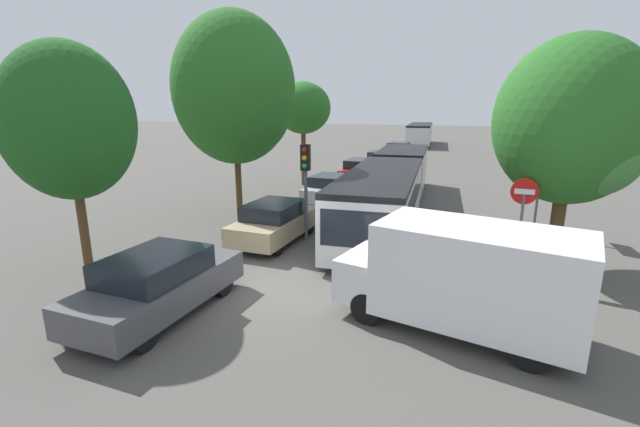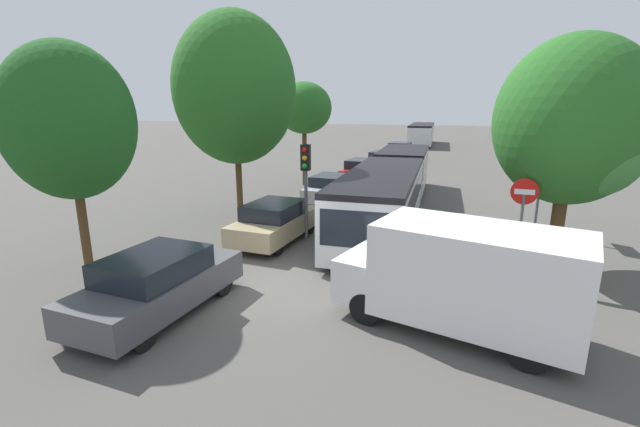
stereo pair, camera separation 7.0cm
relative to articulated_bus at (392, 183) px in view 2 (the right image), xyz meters
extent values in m
plane|color=#4F4C47|center=(-1.53, -9.38, -1.38)|extent=(200.00, 200.00, 0.00)
cube|color=silver|center=(0.27, -3.47, -0.15)|extent=(3.09, 9.15, 1.94)
cube|color=black|center=(0.27, -3.47, 0.20)|extent=(3.09, 8.79, 0.85)
cube|color=black|center=(0.27, -3.47, 0.92)|extent=(3.09, 9.15, 0.19)
cube|color=silver|center=(-0.39, 5.03, -0.15)|extent=(2.88, 6.32, 1.94)
cube|color=black|center=(-0.39, 5.03, 0.20)|extent=(2.88, 6.07, 0.85)
cube|color=black|center=(-0.39, 5.03, 0.92)|extent=(2.88, 6.32, 0.19)
cylinder|color=black|center=(-0.11, 1.49, -0.15)|extent=(1.85, 1.08, 1.78)
cube|color=black|center=(0.61, -7.91, 0.08)|extent=(2.12, 0.26, 1.04)
cylinder|color=black|center=(1.50, -6.26, -0.91)|extent=(0.36, 0.97, 0.95)
cylinder|color=black|center=(-0.52, -6.41, -0.91)|extent=(0.36, 0.97, 0.95)
cylinder|color=black|center=(1.06, -0.52, -0.91)|extent=(0.36, 0.97, 0.95)
cylinder|color=black|center=(-0.96, -0.68, -0.91)|extent=(0.36, 0.97, 0.95)
cylinder|color=black|center=(0.62, 5.10, -0.91)|extent=(0.36, 0.97, 0.95)
cylinder|color=black|center=(-1.40, 4.95, -0.91)|extent=(0.36, 0.97, 0.95)
cube|color=silver|center=(-3.29, 35.30, -0.08)|extent=(3.53, 11.90, 2.04)
cube|color=black|center=(-3.29, 35.30, 0.29)|extent=(3.50, 11.31, 0.86)
cube|color=black|center=(-3.29, 35.30, 1.04)|extent=(3.53, 11.90, 0.20)
cylinder|color=black|center=(-4.69, 39.08, -0.87)|extent=(0.39, 1.04, 1.02)
cylinder|color=black|center=(-2.51, 39.25, -0.87)|extent=(0.39, 1.04, 1.02)
cylinder|color=black|center=(-4.10, 31.71, -0.87)|extent=(0.39, 1.04, 1.02)
cylinder|color=black|center=(-1.93, 31.88, -0.87)|extent=(0.39, 1.04, 1.02)
cube|color=#47474C|center=(-3.16, -11.36, -0.77)|extent=(1.92, 4.31, 0.69)
cube|color=black|center=(-3.16, -11.47, -0.16)|extent=(1.72, 2.28, 0.53)
cylinder|color=black|center=(-3.88, -9.98, -1.05)|extent=(0.24, 0.66, 0.65)
cylinder|color=black|center=(-2.36, -10.02, -1.05)|extent=(0.24, 0.66, 0.65)
cylinder|color=black|center=(-3.95, -12.71, -1.05)|extent=(0.24, 0.66, 0.65)
cylinder|color=black|center=(-2.43, -12.75, -1.05)|extent=(0.24, 0.66, 0.65)
cube|color=tan|center=(-3.07, -5.49, -0.79)|extent=(1.85, 4.15, 0.66)
cube|color=black|center=(-3.07, -5.59, -0.21)|extent=(1.66, 2.19, 0.51)
cylinder|color=black|center=(-3.76, -4.16, -1.07)|extent=(0.23, 0.63, 0.63)
cylinder|color=black|center=(-2.30, -4.20, -1.07)|extent=(0.23, 0.63, 0.63)
cylinder|color=black|center=(-3.83, -6.79, -1.07)|extent=(0.23, 0.63, 0.63)
cylinder|color=black|center=(-2.37, -6.83, -1.07)|extent=(0.23, 0.63, 0.63)
cube|color=#B7BABF|center=(-3.33, 1.30, -0.82)|extent=(1.76, 3.94, 0.63)
cube|color=black|center=(-3.33, 1.21, -0.26)|extent=(1.57, 2.08, 0.48)
cylinder|color=black|center=(-3.99, 2.57, -1.08)|extent=(0.22, 0.60, 0.59)
cylinder|color=black|center=(-2.60, 2.53, -1.08)|extent=(0.22, 0.60, 0.59)
cylinder|color=black|center=(-4.06, 0.07, -1.08)|extent=(0.22, 0.60, 0.59)
cylinder|color=black|center=(-2.67, 0.04, -1.08)|extent=(0.22, 0.60, 0.59)
cube|color=#B21E19|center=(-3.30, 7.28, -0.78)|extent=(1.88, 4.22, 0.68)
cube|color=black|center=(-3.31, 7.18, -0.19)|extent=(1.69, 2.23, 0.52)
cylinder|color=black|center=(-4.01, 8.64, -1.06)|extent=(0.24, 0.64, 0.64)
cylinder|color=black|center=(-2.53, 8.60, -1.06)|extent=(0.24, 0.64, 0.64)
cylinder|color=black|center=(-4.08, 5.96, -1.06)|extent=(0.24, 0.64, 0.64)
cylinder|color=black|center=(-2.60, 5.92, -1.06)|extent=(0.24, 0.64, 0.64)
cube|color=white|center=(-3.35, 13.23, -0.82)|extent=(1.77, 3.98, 0.64)
cube|color=black|center=(-3.35, 13.13, -0.25)|extent=(1.59, 2.10, 0.49)
cylinder|color=black|center=(-4.02, 14.50, -1.08)|extent=(0.22, 0.61, 0.60)
cylinder|color=black|center=(-2.62, 14.47, -1.08)|extent=(0.22, 0.61, 0.60)
cylinder|color=black|center=(-4.08, 11.98, -1.08)|extent=(0.22, 0.61, 0.60)
cylinder|color=black|center=(-2.68, 11.95, -1.08)|extent=(0.22, 0.61, 0.60)
cube|color=black|center=(-3.17, 19.97, -0.76)|extent=(1.96, 4.41, 0.71)
cube|color=black|center=(-3.18, 19.87, -0.13)|extent=(1.76, 2.33, 0.54)
cylinder|color=black|center=(-3.91, 21.39, -1.05)|extent=(0.25, 0.67, 0.66)
cylinder|color=black|center=(-2.36, 21.34, -1.05)|extent=(0.25, 0.67, 0.66)
cylinder|color=black|center=(-3.99, 18.59, -1.05)|extent=(0.25, 0.67, 0.66)
cylinder|color=black|center=(-2.43, 18.55, -1.05)|extent=(0.25, 0.67, 0.66)
cube|color=white|center=(3.66, -9.78, -0.07)|extent=(4.42, 2.80, 2.00)
cube|color=white|center=(1.22, -9.26, -0.54)|extent=(1.27, 2.04, 1.00)
cylinder|color=black|center=(1.43, -10.17, -1.02)|extent=(0.75, 0.38, 0.72)
cylinder|color=black|center=(1.78, -8.52, -1.02)|extent=(0.75, 0.38, 0.72)
cylinder|color=black|center=(4.66, -10.85, -1.02)|extent=(0.75, 0.38, 0.72)
cylinder|color=black|center=(5.01, -9.20, -1.02)|extent=(0.75, 0.38, 0.72)
cylinder|color=#56595E|center=(-2.14, -4.88, 0.32)|extent=(0.12, 0.12, 3.40)
cube|color=black|center=(-2.14, -4.88, 1.57)|extent=(0.35, 0.28, 0.90)
sphere|color=red|center=(-2.13, -5.03, 1.85)|extent=(0.18, 0.18, 0.18)
sphere|color=#EAAD14|center=(-2.13, -5.03, 1.57)|extent=(0.18, 0.18, 0.18)
sphere|color=green|center=(-2.13, -5.03, 1.29)|extent=(0.18, 0.18, 0.18)
cylinder|color=#56595E|center=(4.71, -6.23, -0.18)|extent=(0.08, 0.08, 2.40)
cylinder|color=red|center=(4.71, -6.23, 1.09)|extent=(0.70, 0.03, 0.70)
cube|color=white|center=(4.71, -6.25, 1.09)|extent=(0.50, 0.04, 0.14)
cylinder|color=#56595E|center=(5.69, -1.19, 0.42)|extent=(0.10, 0.10, 3.60)
cube|color=#197A38|center=(5.69, -1.19, 1.92)|extent=(0.13, 1.40, 0.28)
cube|color=#197A38|center=(5.69, -1.19, 1.58)|extent=(0.13, 1.40, 0.28)
cylinder|color=#51381E|center=(-6.76, -10.11, -0.01)|extent=(0.25, 0.25, 2.73)
ellipsoid|color=#1E561E|center=(-6.76, -10.11, 2.91)|extent=(3.37, 3.37, 4.15)
cylinder|color=#51381E|center=(-6.12, -2.76, 0.15)|extent=(0.26, 0.26, 3.06)
ellipsoid|color=#286623|center=(-6.12, -2.76, 3.98)|extent=(5.00, 5.00, 6.12)
ellipsoid|color=#3D7F38|center=(-5.54, -2.21, 3.06)|extent=(3.00, 3.00, 3.36)
cylinder|color=#51381E|center=(-6.35, 5.20, 0.34)|extent=(0.27, 0.27, 3.44)
ellipsoid|color=#286623|center=(-6.35, 5.20, 3.19)|extent=(3.23, 3.23, 2.99)
cylinder|color=#51381E|center=(5.82, -4.84, -0.11)|extent=(0.38, 0.38, 2.53)
ellipsoid|color=#286623|center=(5.82, -4.84, 2.90)|extent=(4.15, 4.15, 4.66)
ellipsoid|color=#3D7F38|center=(6.35, -5.35, 2.20)|extent=(2.49, 2.49, 2.56)
camera|label=1|loc=(3.42, -18.63, 3.32)|focal=24.00mm
camera|label=2|loc=(3.49, -18.61, 3.32)|focal=24.00mm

